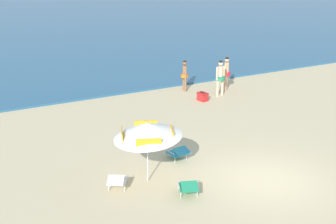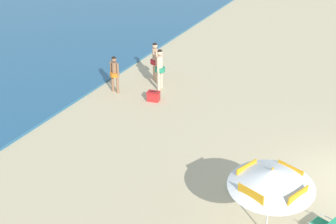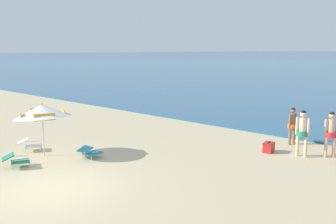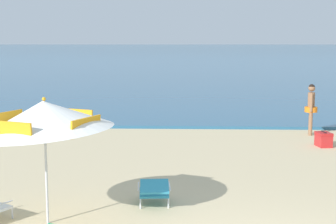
{
  "view_description": "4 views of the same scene",
  "coord_description": "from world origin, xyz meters",
  "px_view_note": "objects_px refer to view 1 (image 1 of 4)",
  "views": [
    {
      "loc": [
        -9.46,
        -10.89,
        7.14
      ],
      "look_at": [
        -0.9,
        5.06,
        0.92
      ],
      "focal_mm": 52.3,
      "sensor_mm": 36.0,
      "label": 1
    },
    {
      "loc": [
        -13.28,
        -0.25,
        8.33
      ],
      "look_at": [
        0.6,
        6.48,
        0.74
      ],
      "focal_mm": 51.82,
      "sensor_mm": 36.0,
      "label": 2
    },
    {
      "loc": [
        9.76,
        -5.25,
        4.04
      ],
      "look_at": [
        -1.2,
        6.37,
        1.4
      ],
      "focal_mm": 40.63,
      "sensor_mm": 36.0,
      "label": 3
    },
    {
      "loc": [
        -1.15,
        -6.05,
        2.88
      ],
      "look_at": [
        -1.66,
        6.82,
        1.13
      ],
      "focal_mm": 54.65,
      "sensor_mm": 36.0,
      "label": 4
    }
  ],
  "objects_px": {
    "person_standing_near_shore": "(220,75)",
    "cooler_box": "(203,97)",
    "person_wading_in": "(226,71)",
    "lounge_chair_beside_umbrella": "(178,152)",
    "person_standing_beside": "(185,73)",
    "lounge_chair_under_umbrella": "(188,187)",
    "beach_umbrella_striped_main": "(147,130)",
    "lounge_chair_facing_sea": "(117,181)"
  },
  "relations": [
    {
      "from": "beach_umbrella_striped_main",
      "to": "cooler_box",
      "type": "xyz_separation_m",
      "value": [
        6.03,
        6.36,
        -1.53
      ]
    },
    {
      "from": "lounge_chair_facing_sea",
      "to": "cooler_box",
      "type": "distance_m",
      "value": 9.56
    },
    {
      "from": "beach_umbrella_striped_main",
      "to": "lounge_chair_beside_umbrella",
      "type": "height_order",
      "value": "beach_umbrella_striped_main"
    },
    {
      "from": "lounge_chair_under_umbrella",
      "to": "person_standing_beside",
      "type": "height_order",
      "value": "person_standing_beside"
    },
    {
      "from": "person_wading_in",
      "to": "lounge_chair_under_umbrella",
      "type": "bearing_deg",
      "value": -130.23
    },
    {
      "from": "person_standing_beside",
      "to": "person_wading_in",
      "type": "height_order",
      "value": "person_wading_in"
    },
    {
      "from": "cooler_box",
      "to": "beach_umbrella_striped_main",
      "type": "bearing_deg",
      "value": -133.48
    },
    {
      "from": "cooler_box",
      "to": "lounge_chair_facing_sea",
      "type": "bearing_deg",
      "value": -137.97
    },
    {
      "from": "cooler_box",
      "to": "person_standing_near_shore",
      "type": "bearing_deg",
      "value": 14.2
    },
    {
      "from": "person_standing_beside",
      "to": "cooler_box",
      "type": "height_order",
      "value": "person_standing_beside"
    },
    {
      "from": "lounge_chair_under_umbrella",
      "to": "person_wading_in",
      "type": "relative_size",
      "value": 0.58
    },
    {
      "from": "person_standing_near_shore",
      "to": "beach_umbrella_striped_main",
      "type": "bearing_deg",
      "value": -137.33
    },
    {
      "from": "beach_umbrella_striped_main",
      "to": "person_standing_beside",
      "type": "xyz_separation_m",
      "value": [
        6.1,
        8.22,
        -0.81
      ]
    },
    {
      "from": "lounge_chair_facing_sea",
      "to": "cooler_box",
      "type": "height_order",
      "value": "lounge_chair_facing_sea"
    },
    {
      "from": "lounge_chair_facing_sea",
      "to": "cooler_box",
      "type": "xyz_separation_m",
      "value": [
        7.1,
        6.4,
        -0.07
      ]
    },
    {
      "from": "beach_umbrella_striped_main",
      "to": "lounge_chair_beside_umbrella",
      "type": "bearing_deg",
      "value": 30.11
    },
    {
      "from": "person_standing_near_shore",
      "to": "person_wading_in",
      "type": "distance_m",
      "value": 1.05
    },
    {
      "from": "cooler_box",
      "to": "lounge_chair_beside_umbrella",
      "type": "bearing_deg",
      "value": -129.04
    },
    {
      "from": "lounge_chair_beside_umbrella",
      "to": "person_standing_near_shore",
      "type": "distance_m",
      "value": 8.01
    },
    {
      "from": "lounge_chair_under_umbrella",
      "to": "lounge_chair_facing_sea",
      "type": "height_order",
      "value": "lounge_chair_under_umbrella"
    },
    {
      "from": "person_wading_in",
      "to": "lounge_chair_beside_umbrella",
      "type": "bearing_deg",
      "value": -135.17
    },
    {
      "from": "person_standing_beside",
      "to": "person_wading_in",
      "type": "relative_size",
      "value": 0.92
    },
    {
      "from": "person_wading_in",
      "to": "beach_umbrella_striped_main",
      "type": "bearing_deg",
      "value": -137.73
    },
    {
      "from": "beach_umbrella_striped_main",
      "to": "person_standing_beside",
      "type": "height_order",
      "value": "beach_umbrella_striped_main"
    },
    {
      "from": "lounge_chair_beside_umbrella",
      "to": "person_standing_beside",
      "type": "relative_size",
      "value": 0.57
    },
    {
      "from": "lounge_chair_beside_umbrella",
      "to": "person_standing_near_shore",
      "type": "height_order",
      "value": "person_standing_near_shore"
    },
    {
      "from": "cooler_box",
      "to": "lounge_chair_under_umbrella",
      "type": "bearing_deg",
      "value": -124.65
    },
    {
      "from": "cooler_box",
      "to": "person_wading_in",
      "type": "bearing_deg",
      "value": 25.37
    },
    {
      "from": "lounge_chair_under_umbrella",
      "to": "lounge_chair_facing_sea",
      "type": "distance_m",
      "value": 2.21
    },
    {
      "from": "lounge_chair_beside_umbrella",
      "to": "cooler_box",
      "type": "height_order",
      "value": "lounge_chair_beside_umbrella"
    },
    {
      "from": "lounge_chair_facing_sea",
      "to": "person_wading_in",
      "type": "xyz_separation_m",
      "value": [
        9.11,
        7.35,
        0.73
      ]
    },
    {
      "from": "lounge_chair_facing_sea",
      "to": "lounge_chair_under_umbrella",
      "type": "bearing_deg",
      "value": -38.5
    },
    {
      "from": "person_standing_beside",
      "to": "beach_umbrella_striped_main",
      "type": "bearing_deg",
      "value": -126.59
    },
    {
      "from": "beach_umbrella_striped_main",
      "to": "lounge_chair_facing_sea",
      "type": "distance_m",
      "value": 1.81
    },
    {
      "from": "person_standing_near_shore",
      "to": "lounge_chair_under_umbrella",
      "type": "bearing_deg",
      "value": -129.12
    },
    {
      "from": "lounge_chair_facing_sea",
      "to": "beach_umbrella_striped_main",
      "type": "bearing_deg",
      "value": 2.21
    },
    {
      "from": "person_wading_in",
      "to": "lounge_chair_facing_sea",
      "type": "bearing_deg",
      "value": -141.09
    },
    {
      "from": "person_standing_beside",
      "to": "lounge_chair_beside_umbrella",
      "type": "bearing_deg",
      "value": -121.5
    },
    {
      "from": "lounge_chair_beside_umbrella",
      "to": "person_wading_in",
      "type": "xyz_separation_m",
      "value": [
        6.39,
        6.36,
        0.73
      ]
    },
    {
      "from": "lounge_chair_under_umbrella",
      "to": "person_wading_in",
      "type": "bearing_deg",
      "value": 49.77
    },
    {
      "from": "person_standing_near_shore",
      "to": "cooler_box",
      "type": "relative_size",
      "value": 3.28
    },
    {
      "from": "lounge_chair_under_umbrella",
      "to": "person_wading_in",
      "type": "xyz_separation_m",
      "value": [
        7.39,
        8.73,
        0.73
      ]
    }
  ]
}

